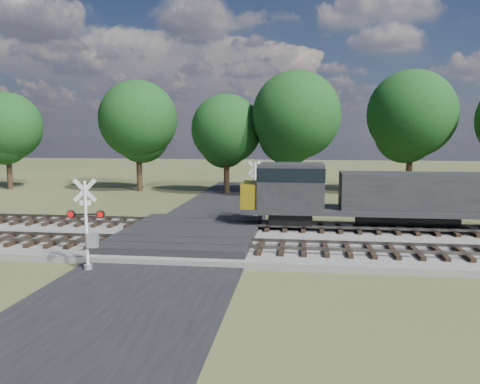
# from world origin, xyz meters

# --- Properties ---
(ground) EXTENTS (160.00, 160.00, 0.00)m
(ground) POSITION_xyz_m (0.00, 0.00, 0.00)
(ground) COLOR #3E4525
(ground) RESTS_ON ground
(ballast_bed) EXTENTS (140.00, 10.00, 0.30)m
(ballast_bed) POSITION_xyz_m (10.00, 0.50, 0.15)
(ballast_bed) COLOR gray
(ballast_bed) RESTS_ON ground
(road) EXTENTS (7.00, 60.00, 0.08)m
(road) POSITION_xyz_m (0.00, 0.00, 0.04)
(road) COLOR black
(road) RESTS_ON ground
(crossing_panel) EXTENTS (7.00, 9.00, 0.62)m
(crossing_panel) POSITION_xyz_m (0.00, 0.50, 0.32)
(crossing_panel) COLOR #262628
(crossing_panel) RESTS_ON ground
(track_near) EXTENTS (140.00, 2.60, 0.33)m
(track_near) POSITION_xyz_m (3.12, -2.00, 0.41)
(track_near) COLOR black
(track_near) RESTS_ON ballast_bed
(track_far) EXTENTS (140.00, 2.60, 0.33)m
(track_far) POSITION_xyz_m (3.12, 3.00, 0.41)
(track_far) COLOR black
(track_far) RESTS_ON ballast_bed
(crossing_signal_near) EXTENTS (1.55, 0.36, 3.86)m
(crossing_signal_near) POSITION_xyz_m (-2.79, -5.48, 1.60)
(crossing_signal_near) COLOR silver
(crossing_signal_near) RESTS_ON ground
(crossing_signal_far) EXTENTS (1.57, 0.36, 3.90)m
(crossing_signal_far) POSITION_xyz_m (2.74, 7.40, 1.62)
(crossing_signal_far) COLOR silver
(crossing_signal_far) RESTS_ON ground
(equipment_shed) EXTENTS (4.30, 4.30, 2.63)m
(equipment_shed) POSITION_xyz_m (12.85, 11.52, 1.33)
(equipment_shed) COLOR #3F2D1B
(equipment_shed) RESTS_ON ground
(treeline) EXTENTS (79.72, 11.96, 11.44)m
(treeline) POSITION_xyz_m (5.20, 20.51, 6.72)
(treeline) COLOR black
(treeline) RESTS_ON ground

